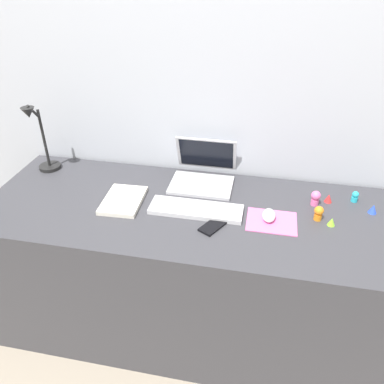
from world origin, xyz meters
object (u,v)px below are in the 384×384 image
Objects in this scene: keyboard at (196,209)px; cell_phone at (213,226)px; toy_figurine_orange at (319,213)px; toy_figurine_pink at (316,198)px; toy_figurine_cyan at (355,196)px; desk_lamp at (40,141)px; notebook_pad at (123,200)px; toy_figurine_red at (329,198)px; toy_figurine_blue at (373,209)px; toy_figurine_lime at (332,222)px; laptop at (204,171)px; mouse at (269,215)px.

keyboard is 0.13m from cell_phone.
toy_figurine_pink is (-0.01, 0.12, 0.00)m from toy_figurine_orange.
desk_lamp is at bearing -179.29° from toy_figurine_cyan.
notebook_pad is 3.65× the size of toy_figurine_orange.
toy_figurine_blue is at bearing -15.97° from toy_figurine_red.
toy_figurine_cyan is at bearing 45.83° from toy_figurine_orange.
toy_figurine_blue is 0.26m from toy_figurine_orange.
keyboard is 0.52m from toy_figurine_orange.
toy_figurine_cyan reaches higher than cell_phone.
toy_figurine_lime is (0.91, 0.01, 0.01)m from notebook_pad.
desk_lamp reaches higher than toy_figurine_orange.
toy_figurine_red is (0.00, 0.18, 0.00)m from toy_figurine_lime.
laptop is 4.28× the size of toy_figurine_pink.
toy_figurine_blue is 0.59× the size of toy_figurine_pink.
toy_figurine_lime is at bearing -30.25° from toy_figurine_orange.
notebook_pad is 6.72× the size of toy_figurine_lime.
toy_figurine_red is at bearing 30.17° from toy_figurine_pink.
keyboard is at bearing -13.79° from desk_lamp.
notebook_pad is at bearing 179.76° from mouse.
toy_figurine_cyan is (0.17, 0.18, -0.01)m from toy_figurine_orange.
notebook_pad is (-0.34, 0.01, 0.00)m from keyboard.
desk_lamp is 1.37m from toy_figurine_orange.
toy_figurine_lime is 0.51× the size of toy_figurine_pink.
laptop is at bearing 140.48° from mouse.
toy_figurine_orange is (0.21, 0.04, 0.01)m from mouse.
notebook_pad is at bearing -177.50° from toy_figurine_orange.
toy_figurine_pink is (0.53, -0.12, -0.01)m from laptop.
laptop is 1.25× the size of notebook_pad.
notebook_pad is at bearing -168.16° from toy_figurine_cyan.
laptop is 0.73× the size of keyboard.
desk_lamp reaches higher than keyboard.
cell_phone is at bearing -149.11° from toy_figurine_red.
toy_figurine_cyan is at bearing -4.30° from laptop.
desk_lamp is 5.30× the size of toy_figurine_pink.
toy_figurine_orange reaches higher than notebook_pad.
mouse is (0.33, -0.27, -0.03)m from laptop.
toy_figurine_pink is (0.20, 0.16, 0.02)m from mouse.
toy_figurine_lime is (0.57, 0.01, 0.01)m from keyboard.
toy_figurine_orange is (-0.24, -0.10, 0.01)m from toy_figurine_blue.
desk_lamp reaches higher than toy_figurine_lime.
mouse is 0.21m from toy_figurine_orange.
toy_figurine_cyan is at bearing 60.07° from toy_figurine_lime.
laptop is at bearing 175.70° from toy_figurine_cyan.
toy_figurine_pink is (-0.06, 0.15, 0.02)m from toy_figurine_lime.
toy_figurine_lime is at bearing -68.06° from toy_figurine_pink.
laptop is 0.28m from keyboard.
laptop is 5.75× the size of toy_figurine_cyan.
cell_phone is at bearing -162.04° from toy_figurine_orange.
desk_lamp reaches higher than toy_figurine_blue.
toy_figurine_cyan is at bearing 30.07° from mouse.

